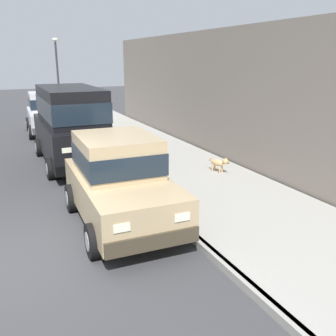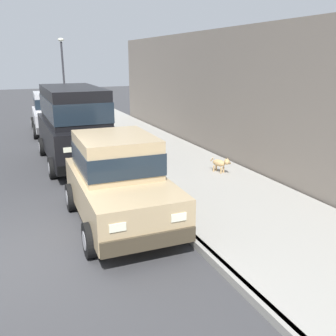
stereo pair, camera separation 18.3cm
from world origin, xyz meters
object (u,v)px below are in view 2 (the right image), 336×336
at_px(car_silver_hatchback, 53,112).
at_px(dog_tan, 221,163).
at_px(street_lamp, 63,67).
at_px(car_tan_hatchback, 118,179).
at_px(car_black_van, 74,122).

relative_size(car_silver_hatchback, dog_tan, 5.37).
bearing_deg(street_lamp, dog_tan, -81.34).
distance_m(car_tan_hatchback, car_silver_hatchback, 11.05).
relative_size(car_tan_hatchback, car_silver_hatchback, 0.99).
height_order(car_tan_hatchback, car_black_van, car_black_van).
bearing_deg(car_silver_hatchback, car_black_van, -89.53).
bearing_deg(car_tan_hatchback, street_lamp, 85.33).
xyz_separation_m(car_silver_hatchback, street_lamp, (1.43, 5.76, 1.93)).
bearing_deg(street_lamp, car_black_van, -96.82).
bearing_deg(dog_tan, street_lamp, 98.66).
xyz_separation_m(car_black_van, street_lamp, (1.39, 11.60, 1.51)).
distance_m(car_silver_hatchback, dog_tan, 9.88).
bearing_deg(car_silver_hatchback, street_lamp, 76.02).
xyz_separation_m(car_tan_hatchback, car_silver_hatchback, (-0.06, 11.05, 0.00)).
relative_size(dog_tan, street_lamp, 0.16).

